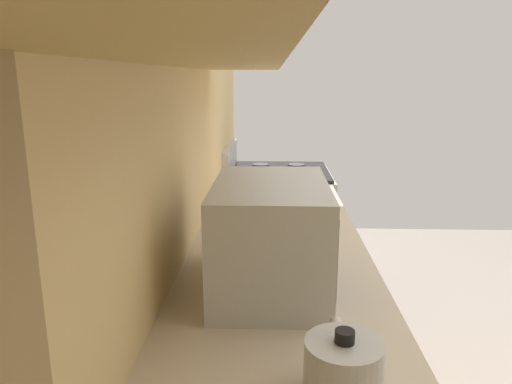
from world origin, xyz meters
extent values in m
cube|color=#E2BF7F|center=(0.00, 1.69, 1.28)|extent=(4.00, 0.12, 2.57)
cube|color=#C3B29D|center=(-0.41, 1.32, 0.90)|extent=(3.04, 0.66, 0.02)
cube|color=#332819|center=(0.23, 1.00, 0.45)|extent=(0.01, 0.01, 0.82)
cube|color=#332819|center=(0.66, 1.00, 0.45)|extent=(0.01, 0.01, 0.82)
cube|color=#B7BABF|center=(1.44, 1.30, 0.46)|extent=(0.67, 0.67, 0.91)
cube|color=black|center=(1.44, 0.96, 0.41)|extent=(0.52, 0.01, 0.50)
cube|color=black|center=(1.44, 1.30, 0.92)|extent=(0.64, 0.64, 0.02)
cube|color=#B7BABF|center=(1.44, 1.61, 1.00)|extent=(0.64, 0.04, 0.18)
cylinder|color=#38383D|center=(1.29, 1.18, 0.94)|extent=(0.11, 0.11, 0.01)
cylinder|color=#38383D|center=(1.59, 1.18, 0.94)|extent=(0.11, 0.11, 0.01)
cylinder|color=#38383D|center=(1.29, 1.42, 0.94)|extent=(0.11, 0.11, 0.01)
cylinder|color=#38383D|center=(1.59, 1.42, 0.94)|extent=(0.11, 0.11, 0.01)
cube|color=#B7BABF|center=(-0.27, 1.34, 1.07)|extent=(0.50, 0.32, 0.32)
cube|color=black|center=(-0.31, 1.17, 1.07)|extent=(0.31, 0.01, 0.22)
cube|color=#2D2D33|center=(-0.07, 1.17, 1.07)|extent=(0.09, 0.01, 0.22)
cylinder|color=#D84C47|center=(0.69, 1.20, 0.93)|extent=(0.13, 0.13, 0.05)
cylinder|color=#CE494D|center=(0.69, 1.20, 0.95)|extent=(0.10, 0.10, 0.02)
cylinder|color=#B7BABF|center=(-0.78, 1.20, 0.98)|extent=(0.15, 0.15, 0.13)
cylinder|color=black|center=(-0.78, 1.20, 1.05)|extent=(0.04, 0.04, 0.02)
cylinder|color=#B7BABF|center=(-0.70, 1.20, 1.00)|extent=(0.09, 0.02, 0.05)
camera|label=1|loc=(-1.58, 1.33, 1.52)|focal=33.28mm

